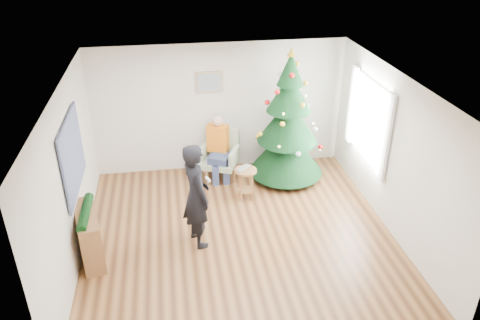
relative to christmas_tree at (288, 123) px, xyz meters
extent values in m
plane|color=brown|center=(-1.22, -1.81, -1.18)|extent=(5.00, 5.00, 0.00)
plane|color=white|center=(-1.22, -1.81, 1.42)|extent=(5.00, 5.00, 0.00)
plane|color=silver|center=(-1.22, 0.69, 0.12)|extent=(5.00, 0.00, 5.00)
plane|color=silver|center=(-1.22, -4.31, 0.12)|extent=(5.00, 0.00, 5.00)
plane|color=silver|center=(-3.72, -1.81, 0.12)|extent=(0.00, 5.00, 5.00)
plane|color=silver|center=(1.28, -1.81, 0.12)|extent=(0.00, 5.00, 5.00)
cube|color=white|center=(1.25, -0.81, 0.32)|extent=(0.04, 1.30, 1.40)
cube|color=white|center=(1.22, -1.56, 0.32)|extent=(0.05, 0.25, 1.50)
cube|color=white|center=(1.22, -0.06, 0.32)|extent=(0.05, 0.25, 1.50)
cylinder|color=#3F2816|center=(0.00, 0.00, -1.02)|extent=(0.11, 0.11, 0.34)
cone|color=black|center=(0.00, 0.00, -0.57)|extent=(1.46, 1.46, 0.95)
cone|color=black|center=(0.00, 0.00, 0.05)|extent=(1.16, 1.16, 0.84)
cone|color=black|center=(0.00, 0.00, 0.61)|extent=(0.85, 0.85, 0.73)
cone|color=black|center=(0.00, 0.00, 1.05)|extent=(0.49, 0.49, 0.62)
cone|color=gold|center=(0.00, 0.00, 1.37)|extent=(0.16, 0.16, 0.16)
cylinder|color=brown|center=(-0.93, -0.67, -0.60)|extent=(0.41, 0.41, 0.04)
cylinder|color=brown|center=(-0.93, -0.67, -1.00)|extent=(0.30, 0.30, 0.02)
imported|color=silver|center=(-0.93, -0.67, -0.56)|extent=(0.39, 0.39, 0.03)
cube|color=#99AA89|center=(-1.32, 0.19, -0.84)|extent=(0.86, 0.84, 0.12)
cube|color=#99AA89|center=(-1.21, 0.46, -0.50)|extent=(0.66, 0.37, 0.60)
cube|color=#99AA89|center=(-1.61, 0.32, -0.68)|extent=(0.30, 0.52, 0.30)
cube|color=#99AA89|center=(-1.03, 0.07, -0.68)|extent=(0.30, 0.52, 0.30)
cube|color=navy|center=(-1.32, 0.12, -0.71)|extent=(0.51, 0.52, 0.14)
cube|color=orange|center=(-1.32, 0.33, -0.38)|extent=(0.45, 0.35, 0.55)
sphere|color=tan|center=(-1.32, 0.31, 0.00)|extent=(0.21, 0.21, 0.21)
imported|color=black|center=(-1.91, -1.84, -0.31)|extent=(0.60, 0.73, 1.74)
cube|color=white|center=(-1.72, -1.87, -0.02)|extent=(0.08, 0.13, 0.04)
cube|color=brown|center=(-3.55, -1.96, -0.78)|extent=(0.51, 1.04, 0.80)
cylinder|color=black|center=(-3.55, -1.96, -0.36)|extent=(0.14, 0.90, 0.14)
cube|color=black|center=(-3.68, -1.51, 0.37)|extent=(0.03, 1.50, 1.15)
cube|color=tan|center=(-1.42, 0.66, 0.67)|extent=(0.52, 0.03, 0.42)
cube|color=gray|center=(-1.42, 0.64, 0.67)|extent=(0.44, 0.02, 0.34)
camera|label=1|loc=(-2.22, -7.98, 3.51)|focal=35.00mm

